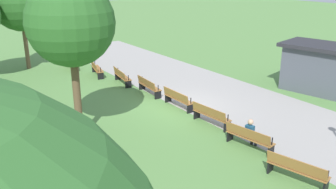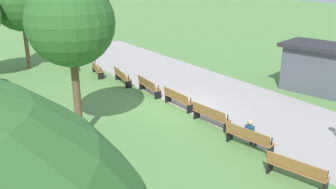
{
  "view_description": "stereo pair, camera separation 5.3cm",
  "coord_description": "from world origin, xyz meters",
  "views": [
    {
      "loc": [
        13.47,
        -10.15,
        6.54
      ],
      "look_at": [
        0.0,
        -0.66,
        0.8
      ],
      "focal_mm": 38.75,
      "sensor_mm": 36.0,
      "label": 1
    },
    {
      "loc": [
        13.5,
        -10.11,
        6.54
      ],
      "look_at": [
        0.0,
        -0.66,
        0.8
      ],
      "focal_mm": 38.75,
      "sensor_mm": 36.0,
      "label": 2
    }
  ],
  "objects": [
    {
      "name": "person_seated",
      "position": [
        5.02,
        -0.33,
        0.64
      ],
      "size": [
        0.38,
        0.56,
        1.2
      ],
      "rotation": [
        0.0,
        0.0,
        0.16
      ],
      "color": "navy",
      "rests_on": "ground"
    },
    {
      "name": "bench_7",
      "position": [
        7.57,
        -0.96,
        0.48
      ],
      "size": [
        2.01,
        0.91,
        0.89
      ],
      "rotation": [
        0.0,
        0.0,
        0.23
      ],
      "color": "#996633",
      "rests_on": "ground"
    },
    {
      "name": "bench_1",
      "position": [
        -7.57,
        -0.96,
        0.48
      ],
      "size": [
        2.01,
        0.91,
        0.89
      ],
      "rotation": [
        0.0,
        0.0,
        -0.23
      ],
      "color": "#996633",
      "rests_on": "ground"
    },
    {
      "name": "bench_2",
      "position": [
        -5.07,
        -0.47,
        0.48
      ],
      "size": [
        2.01,
        0.77,
        0.89
      ],
      "rotation": [
        0.0,
        0.0,
        -0.16
      ],
      "color": "#996633",
      "rests_on": "ground"
    },
    {
      "name": "kiosk",
      "position": [
        2.45,
        7.89,
        1.37
      ],
      "size": [
        4.54,
        3.43,
        2.66
      ],
      "rotation": [
        0.0,
        0.0,
        0.21
      ],
      "color": "#4C515B",
      "rests_on": "ground"
    },
    {
      "name": "bench_3",
      "position": [
        -2.54,
        -0.17,
        0.48
      ],
      "size": [
        1.99,
        0.62,
        0.89
      ],
      "rotation": [
        0.0,
        0.0,
        -0.08
      ],
      "color": "#996633",
      "rests_on": "ground"
    },
    {
      "name": "bench_6",
      "position": [
        5.07,
        -0.47,
        0.48
      ],
      "size": [
        2.01,
        0.77,
        0.89
      ],
      "rotation": [
        0.0,
        0.0,
        0.16
      ],
      "color": "#996633",
      "rests_on": "ground"
    },
    {
      "name": "bench_0",
      "position": [
        -10.02,
        -1.64,
        0.48
      ],
      "size": [
        2.01,
        1.05,
        0.89
      ],
      "rotation": [
        0.0,
        0.0,
        -0.31
      ],
      "color": "#996633",
      "rests_on": "ground"
    },
    {
      "name": "tree_4",
      "position": [
        -11.95,
        -4.03,
        4.51
      ],
      "size": [
        3.9,
        3.9,
        6.48
      ],
      "color": "brown",
      "rests_on": "ground"
    },
    {
      "name": "path_paving",
      "position": [
        0.0,
        2.88,
        0.0
      ],
      "size": [
        34.87,
        5.87,
        0.01
      ],
      "primitive_type": "cube",
      "color": "#A39E99",
      "rests_on": "ground"
    },
    {
      "name": "bench_4",
      "position": [
        0.0,
        -0.07,
        0.48
      ],
      "size": [
        1.96,
        0.47,
        0.89
      ],
      "color": "#996633",
      "rests_on": "ground"
    },
    {
      "name": "bench_5",
      "position": [
        2.54,
        -0.17,
        0.48
      ],
      "size": [
        1.99,
        0.62,
        0.89
      ],
      "rotation": [
        0.0,
        0.0,
        0.08
      ],
      "color": "#996633",
      "rests_on": "ground"
    },
    {
      "name": "tree_3",
      "position": [
        0.4,
        -5.33,
        4.63
      ],
      "size": [
        3.31,
        3.31,
        6.31
      ],
      "color": "brown",
      "rests_on": "ground"
    },
    {
      "name": "ground_plane",
      "position": [
        0.0,
        0.0,
        0.0
      ],
      "size": [
        120.0,
        120.0,
        0.0
      ],
      "primitive_type": "plane",
      "color": "#5B8C47"
    }
  ]
}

